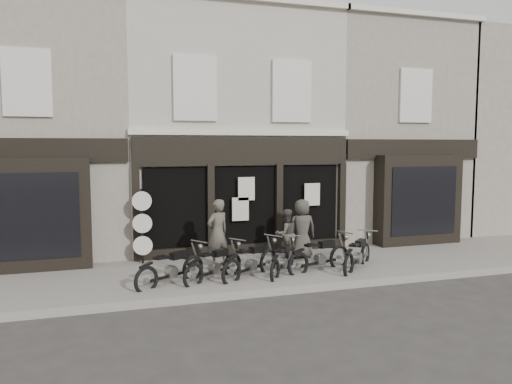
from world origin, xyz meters
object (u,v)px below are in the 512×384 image
object	(u,v)px
motorcycle_5	(358,257)
motorcycle_0	(171,271)
man_centre	(286,234)
motorcycle_1	(214,268)
motorcycle_4	(320,258)
man_right	(302,229)
man_left	(218,233)
motorcycle_2	(251,264)
motorcycle_3	(283,262)
advert_sign_post	(142,229)

from	to	relation	value
motorcycle_5	motorcycle_0	bearing A→B (deg)	135.92
man_centre	motorcycle_0	bearing A→B (deg)	17.48
motorcycle_1	motorcycle_4	world-z (taller)	motorcycle_4
man_right	man_left	bearing A→B (deg)	6.19
motorcycle_1	man_left	xyz separation A→B (m)	(0.41, 1.36, 0.68)
motorcycle_0	motorcycle_2	bearing A→B (deg)	-30.58
motorcycle_0	motorcycle_4	xyz separation A→B (m)	(4.23, 0.12, 0.01)
motorcycle_0	man_left	size ratio (longest dim) A/B	1.02
motorcycle_3	motorcycle_4	xyz separation A→B (m)	(1.13, 0.00, 0.03)
motorcycle_1	motorcycle_2	bearing A→B (deg)	-34.51
motorcycle_4	man_left	bearing A→B (deg)	135.54
motorcycle_1	motorcycle_3	xyz separation A→B (m)	(1.96, 0.05, -0.01)
man_left	man_centre	size ratio (longest dim) A/B	1.26
motorcycle_1	motorcycle_5	world-z (taller)	motorcycle_5
motorcycle_4	advert_sign_post	xyz separation A→B (m)	(-4.75, 2.24, 0.71)
motorcycle_1	man_right	bearing A→B (deg)	-8.10
motorcycle_4	man_right	size ratio (longest dim) A/B	1.20
man_centre	man_right	distance (m)	0.53
motorcycle_1	man_centre	size ratio (longest dim) A/B	1.24
motorcycle_1	motorcycle_0	bearing A→B (deg)	148.82
motorcycle_3	advert_sign_post	size ratio (longest dim) A/B	0.77
motorcycle_4	advert_sign_post	bearing A→B (deg)	136.28
motorcycle_0	advert_sign_post	bearing A→B (deg)	70.24
motorcycle_1	motorcycle_2	distance (m)	1.02
man_left	motorcycle_5	bearing A→B (deg)	135.10
motorcycle_0	motorcycle_4	distance (m)	4.23
motorcycle_2	motorcycle_5	distance (m)	3.17
advert_sign_post	motorcycle_3	bearing A→B (deg)	-22.19
motorcycle_4	man_right	distance (m)	1.62
motorcycle_3	man_right	bearing A→B (deg)	-1.51
motorcycle_1	motorcycle_4	xyz separation A→B (m)	(3.09, 0.05, 0.02)
motorcycle_0	man_centre	size ratio (longest dim) A/B	1.29
man_centre	advert_sign_post	world-z (taller)	advert_sign_post
motorcycle_1	motorcycle_5	distance (m)	4.19
motorcycle_4	motorcycle_5	world-z (taller)	motorcycle_4
man_left	advert_sign_post	xyz separation A→B (m)	(-2.07, 0.93, 0.05)
motorcycle_4	advert_sign_post	world-z (taller)	advert_sign_post
motorcycle_2	man_right	xyz separation A→B (m)	(2.13, 1.56, 0.61)
motorcycle_3	man_centre	world-z (taller)	man_centre
man_left	advert_sign_post	distance (m)	2.28
motorcycle_0	motorcycle_2	size ratio (longest dim) A/B	0.99
motorcycle_3	motorcycle_5	distance (m)	2.24
motorcycle_4	advert_sign_post	distance (m)	5.30
motorcycle_3	motorcycle_4	size ratio (longest dim) A/B	0.82
motorcycle_0	motorcycle_2	world-z (taller)	motorcycle_2
motorcycle_2	man_centre	bearing A→B (deg)	10.66
motorcycle_3	man_left	xyz separation A→B (m)	(-1.55, 1.31, 0.70)
motorcycle_2	motorcycle_5	world-z (taller)	motorcycle_2
man_right	advert_sign_post	bearing A→B (deg)	-6.68
motorcycle_2	motorcycle_1	bearing A→B (deg)	146.00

